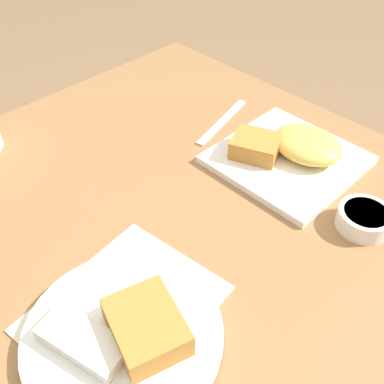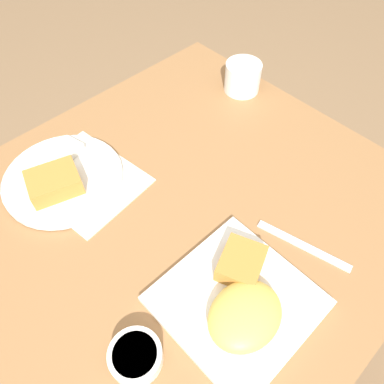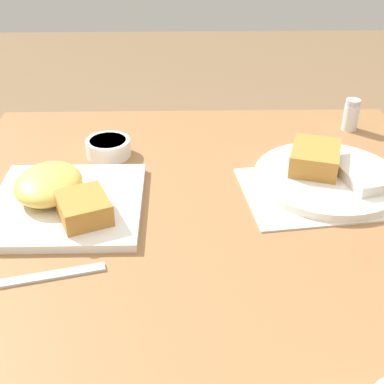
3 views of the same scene
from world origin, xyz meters
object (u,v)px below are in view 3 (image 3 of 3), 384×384
object	(u,v)px
plate_oval_far	(327,173)
sauce_ramekin	(108,147)
salt_shaker	(351,117)
butter_knife	(35,278)
plate_square_near	(62,197)

from	to	relation	value
plate_oval_far	sauce_ramekin	bearing A→B (deg)	-105.40
salt_shaker	butter_knife	world-z (taller)	salt_shaker
sauce_ramekin	salt_shaker	world-z (taller)	salt_shaker
plate_oval_far	plate_square_near	bearing A→B (deg)	-80.59
sauce_ramekin	plate_oval_far	bearing A→B (deg)	74.60
salt_shaker	plate_square_near	bearing A→B (deg)	-62.15
plate_square_near	plate_oval_far	world-z (taller)	plate_square_near
butter_knife	plate_square_near	bearing A→B (deg)	74.10
plate_square_near	plate_oval_far	size ratio (longest dim) A/B	0.94
plate_square_near	butter_knife	xyz separation A→B (m)	(0.18, -0.01, -0.02)
sauce_ramekin	salt_shaker	size ratio (longest dim) A/B	1.28
plate_oval_far	sauce_ramekin	size ratio (longest dim) A/B	3.02
sauce_ramekin	salt_shaker	bearing A→B (deg)	102.19
plate_oval_far	sauce_ramekin	xyz separation A→B (m)	(-0.11, -0.40, -0.00)
salt_shaker	plate_oval_far	bearing A→B (deg)	-24.91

